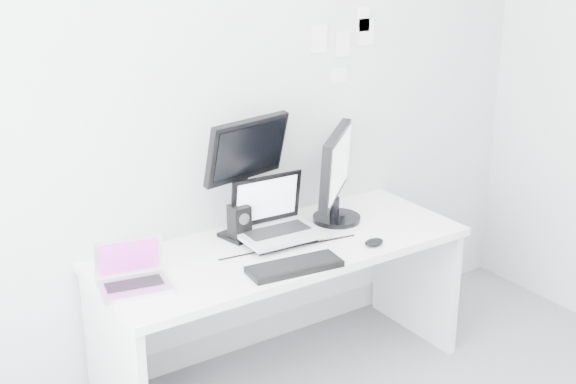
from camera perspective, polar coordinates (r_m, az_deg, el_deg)
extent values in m
plane|color=silver|center=(3.81, -3.35, 6.48)|extent=(3.60, 0.00, 3.60)
cube|color=white|center=(3.89, -0.41, -8.79)|extent=(1.80, 0.70, 0.73)
cube|color=silver|center=(3.33, -11.20, -5.27)|extent=(0.33, 0.27, 0.22)
cube|color=black|center=(3.75, -3.55, -2.26)|extent=(0.10, 0.10, 0.18)
cube|color=#B4B7BB|center=(3.70, -0.66, -1.41)|extent=(0.39, 0.31, 0.32)
cube|color=black|center=(3.74, -3.18, 1.20)|extent=(0.47, 0.24, 0.61)
cube|color=black|center=(3.93, 3.62, 1.23)|extent=(0.56, 0.54, 0.49)
cube|color=black|center=(3.48, 0.48, -5.45)|extent=(0.44, 0.20, 0.03)
ellipsoid|color=black|center=(3.74, 6.28, -3.66)|extent=(0.11, 0.07, 0.03)
cube|color=white|center=(4.00, 2.29, 11.07)|extent=(0.10, 0.00, 0.14)
cube|color=white|center=(4.09, 4.01, 10.68)|extent=(0.09, 0.00, 0.13)
cube|color=white|center=(4.18, 5.70, 11.52)|extent=(0.10, 0.00, 0.14)
cube|color=white|center=(4.11, 3.73, 8.46)|extent=(0.11, 0.00, 0.08)
cube|color=white|center=(4.15, 5.50, 12.43)|extent=(0.08, 0.00, 0.13)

